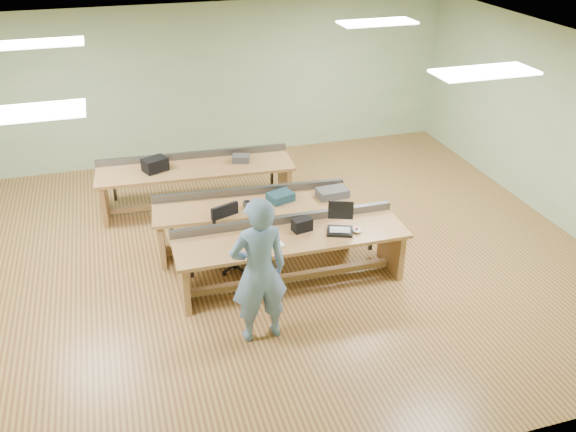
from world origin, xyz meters
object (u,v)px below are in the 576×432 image
object	(u,v)px
workbench_front	(291,247)
camera_bag	(302,225)
workbench_mid	(253,215)
task_chair	(232,246)
laptop_base	(340,231)
parts_bin_grey	(332,193)
drinks_can	(258,203)
person	(259,271)
parts_bin_teal	(281,197)
workbench_back	(196,176)
mug	(247,205)

from	to	relation	value
workbench_front	camera_bag	distance (m)	0.34
workbench_mid	task_chair	size ratio (longest dim) A/B	3.18
laptop_base	parts_bin_grey	size ratio (longest dim) A/B	0.76
camera_bag	drinks_can	bearing A→B (deg)	105.46
workbench_front	workbench_mid	xyz separation A→B (m)	(-0.27, 1.04, -0.00)
parts_bin_grey	camera_bag	bearing A→B (deg)	-131.76
workbench_mid	person	world-z (taller)	person
laptop_base	parts_bin_teal	size ratio (longest dim) A/B	0.96
workbench_mid	workbench_back	distance (m)	1.69
person	workbench_mid	bearing A→B (deg)	-105.00
parts_bin_teal	parts_bin_grey	distance (m)	0.79
workbench_front	drinks_can	world-z (taller)	drinks_can
workbench_front	workbench_back	bearing A→B (deg)	109.17
drinks_can	workbench_mid	bearing A→B (deg)	108.83
workbench_back	camera_bag	distance (m)	2.76
person	parts_bin_grey	size ratio (longest dim) A/B	4.21
workbench_back	parts_bin_grey	bearing A→B (deg)	-40.07
workbench_mid	workbench_front	bearing A→B (deg)	-70.46
parts_bin_teal	mug	world-z (taller)	parts_bin_teal
camera_bag	task_chair	size ratio (longest dim) A/B	0.28
workbench_front	task_chair	size ratio (longest dim) A/B	3.38
laptop_base	mug	xyz separation A→B (m)	(-1.03, 1.06, 0.03)
task_chair	parts_bin_teal	size ratio (longest dim) A/B	2.62
laptop_base	parts_bin_teal	bearing A→B (deg)	135.42
workbench_back	parts_bin_grey	distance (m)	2.49
workbench_mid	mug	distance (m)	0.29
workbench_front	workbench_back	distance (m)	2.76
workbench_mid	laptop_base	distance (m)	1.50
task_chair	drinks_can	distance (m)	0.73
person	parts_bin_grey	bearing A→B (deg)	-133.54
workbench_back	laptop_base	distance (m)	3.14
workbench_mid	workbench_back	world-z (taller)	same
workbench_back	parts_bin_teal	bearing A→B (deg)	-54.48
workbench_front	task_chair	distance (m)	0.94
workbench_mid	drinks_can	xyz separation A→B (m)	(0.05, -0.14, 0.25)
workbench_front	parts_bin_teal	xyz separation A→B (m)	(0.15, 1.00, 0.25)
workbench_back	parts_bin_teal	xyz separation A→B (m)	(1.01, -1.62, 0.25)
parts_bin_teal	parts_bin_grey	size ratio (longest dim) A/B	0.80
parts_bin_teal	parts_bin_grey	xyz separation A→B (m)	(0.78, -0.09, -0.00)
mug	laptop_base	bearing A→B (deg)	-45.80
camera_bag	task_chair	bearing A→B (deg)	138.46
task_chair	parts_bin_grey	bearing A→B (deg)	-9.05
workbench_front	person	world-z (taller)	person
drinks_can	laptop_base	bearing A→B (deg)	-49.87
person	camera_bag	bearing A→B (deg)	-132.33
drinks_can	person	bearing A→B (deg)	-103.89
workbench_mid	parts_bin_grey	bearing A→B (deg)	-1.00
workbench_front	laptop_base	distance (m)	0.69
workbench_front	workbench_back	world-z (taller)	same
drinks_can	camera_bag	bearing A→B (deg)	-64.27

